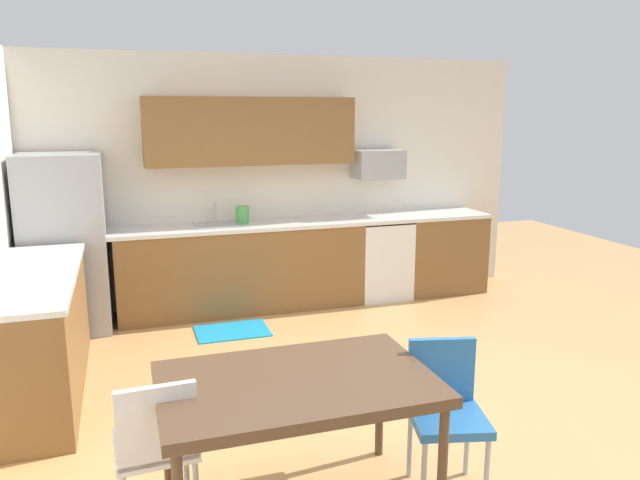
# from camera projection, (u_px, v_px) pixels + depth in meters

# --- Properties ---
(ground_plane) EXTENTS (12.00, 12.00, 0.00)m
(ground_plane) POSITION_uv_depth(u_px,v_px,m) (361.00, 395.00, 4.61)
(ground_plane) COLOR tan
(wall_back) EXTENTS (5.80, 0.10, 2.70)m
(wall_back) POSITION_uv_depth(u_px,v_px,m) (275.00, 180.00, 6.80)
(wall_back) COLOR silver
(wall_back) RESTS_ON ground
(cabinet_run_back) EXTENTS (2.59, 0.60, 0.90)m
(cabinet_run_back) POSITION_uv_depth(u_px,v_px,m) (242.00, 269.00, 6.53)
(cabinet_run_back) COLOR brown
(cabinet_run_back) RESTS_ON ground
(cabinet_run_back_right) EXTENTS (0.96, 0.60, 0.90)m
(cabinet_run_back_right) POSITION_uv_depth(u_px,v_px,m) (440.00, 253.00, 7.24)
(cabinet_run_back_right) COLOR brown
(cabinet_run_back_right) RESTS_ON ground
(cabinet_run_left) EXTENTS (0.60, 2.00, 0.90)m
(cabinet_run_left) POSITION_uv_depth(u_px,v_px,m) (37.00, 336.00, 4.57)
(cabinet_run_left) COLOR brown
(cabinet_run_left) RESTS_ON ground
(countertop_back) EXTENTS (4.80, 0.64, 0.04)m
(countertop_back) POSITION_uv_depth(u_px,v_px,m) (283.00, 223.00, 6.56)
(countertop_back) COLOR silver
(countertop_back) RESTS_ON cabinet_run_back
(countertop_left) EXTENTS (0.64, 2.00, 0.04)m
(countertop_left) POSITION_uv_depth(u_px,v_px,m) (31.00, 276.00, 4.48)
(countertop_left) COLOR silver
(countertop_left) RESTS_ON cabinet_run_left
(upper_cabinets_back) EXTENTS (2.20, 0.34, 0.70)m
(upper_cabinets_back) POSITION_uv_depth(u_px,v_px,m) (251.00, 131.00, 6.39)
(upper_cabinets_back) COLOR brown
(refrigerator) EXTENTS (0.76, 0.70, 1.72)m
(refrigerator) POSITION_uv_depth(u_px,v_px,m) (65.00, 244.00, 5.85)
(refrigerator) COLOR #9EA0A5
(refrigerator) RESTS_ON ground
(oven_range) EXTENTS (0.60, 0.60, 0.91)m
(oven_range) POSITION_uv_depth(u_px,v_px,m) (380.00, 258.00, 7.00)
(oven_range) COLOR white
(oven_range) RESTS_ON ground
(microwave) EXTENTS (0.54, 0.36, 0.32)m
(microwave) POSITION_uv_depth(u_px,v_px,m) (378.00, 164.00, 6.88)
(microwave) COLOR #9EA0A5
(sink_basin) EXTENTS (0.48, 0.40, 0.14)m
(sink_basin) POSITION_uv_depth(u_px,v_px,m) (218.00, 231.00, 6.36)
(sink_basin) COLOR #A5A8AD
(sink_basin) RESTS_ON countertop_back
(sink_faucet) EXTENTS (0.02, 0.02, 0.24)m
(sink_faucet) POSITION_uv_depth(u_px,v_px,m) (215.00, 213.00, 6.50)
(sink_faucet) COLOR #B2B5BA
(sink_faucet) RESTS_ON countertop_back
(dining_table) EXTENTS (1.40, 0.90, 0.77)m
(dining_table) POSITION_uv_depth(u_px,v_px,m) (297.00, 390.00, 3.12)
(dining_table) COLOR brown
(dining_table) RESTS_ON ground
(chair_near_table) EXTENTS (0.48, 0.48, 0.85)m
(chair_near_table) POSITION_uv_depth(u_px,v_px,m) (445.00, 404.00, 3.40)
(chair_near_table) COLOR #2D72B7
(chair_near_table) RESTS_ON ground
(chair_far_side) EXTENTS (0.42, 0.42, 0.85)m
(chair_far_side) POSITION_uv_depth(u_px,v_px,m) (156.00, 442.00, 3.01)
(chair_far_side) COLOR white
(chair_far_side) RESTS_ON ground
(floor_mat) EXTENTS (0.70, 0.50, 0.01)m
(floor_mat) POSITION_uv_depth(u_px,v_px,m) (232.00, 331.00, 5.94)
(floor_mat) COLOR #198CBF
(floor_mat) RESTS_ON ground
(kettle) EXTENTS (0.14, 0.14, 0.20)m
(kettle) POSITION_uv_depth(u_px,v_px,m) (242.00, 216.00, 6.46)
(kettle) COLOR #4CA54C
(kettle) RESTS_ON countertop_back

